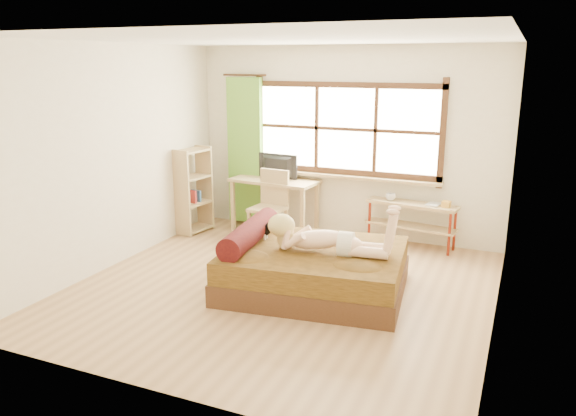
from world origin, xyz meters
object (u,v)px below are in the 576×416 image
at_px(kitten, 260,229).
at_px(pipe_shelf, 412,214).
at_px(desk, 274,186).
at_px(chair, 271,201).
at_px(bookshelf, 193,190).
at_px(woman, 327,226).
at_px(bed, 310,268).

distance_m(kitten, pipe_shelf, 2.35).
xyz_separation_m(desk, chair, (0.11, -0.36, -0.14)).
bearing_deg(kitten, desk, 102.32).
distance_m(chair, pipe_shelf, 1.97).
bearing_deg(desk, bookshelf, -151.04).
bearing_deg(pipe_shelf, woman, -96.35).
relative_size(woman, chair, 1.36).
bearing_deg(pipe_shelf, chair, -157.59).
height_order(chair, pipe_shelf, chair).
bearing_deg(bed, pipe_shelf, 62.73).
relative_size(woman, pipe_shelf, 1.07).
relative_size(desk, pipe_shelf, 1.05).
bearing_deg(woman, chair, 124.67).
height_order(desk, bookshelf, bookshelf).
relative_size(kitten, desk, 0.22).
bearing_deg(bed, woman, -19.60).
height_order(bed, kitten, bed).
bearing_deg(woman, bed, 160.40).
relative_size(woman, bookshelf, 1.08).
bearing_deg(chair, bed, -46.75).
xyz_separation_m(woman, desk, (-1.49, 1.91, -0.08)).
relative_size(bed, chair, 2.12).
bearing_deg(chair, desk, 111.88).
bearing_deg(chair, bookshelf, -168.93).
relative_size(kitten, bookshelf, 0.23).
height_order(chair, bookshelf, bookshelf).
xyz_separation_m(chair, pipe_shelf, (1.91, 0.48, -0.10)).
height_order(bed, desk, desk).
relative_size(desk, chair, 1.32).
xyz_separation_m(bed, bookshelf, (-2.38, 1.38, 0.37)).
bearing_deg(bookshelf, bed, -21.31).
bearing_deg(bed, chair, 121.12).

